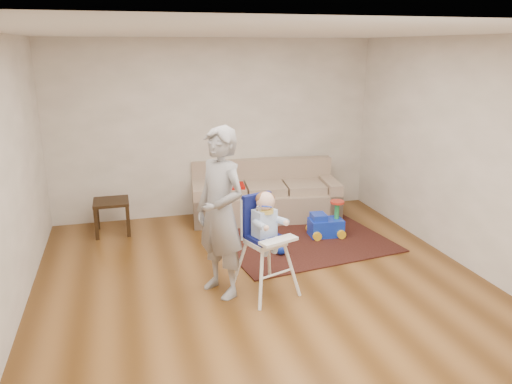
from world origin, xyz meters
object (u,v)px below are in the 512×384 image
object	(u,v)px
ride_on_toy	(326,218)
adult	(220,213)
side_table	(112,217)
toy_ball	(281,248)
high_chair	(265,245)
sofa	(265,191)

from	to	relation	value
ride_on_toy	adult	world-z (taller)	adult
side_table	toy_ball	distance (m)	2.50
high_chair	toy_ball	bearing A→B (deg)	42.09
sofa	side_table	world-z (taller)	sofa
side_table	toy_ball	bearing A→B (deg)	-34.29
sofa	high_chair	bearing A→B (deg)	-98.92
side_table	ride_on_toy	xyz separation A→B (m)	(2.88, -0.95, 0.03)
ride_on_toy	high_chair	size ratio (longest dim) A/B	0.44
toy_ball	adult	xyz separation A→B (m)	(-0.93, -0.77, 0.81)
sofa	side_table	distance (m)	2.30
toy_ball	adult	bearing A→B (deg)	-140.35
sofa	toy_ball	world-z (taller)	sofa
side_table	adult	xyz separation A→B (m)	(1.14, -2.18, 0.66)
high_chair	adult	distance (m)	0.59
toy_ball	side_table	bearing A→B (deg)	145.71
sofa	adult	bearing A→B (deg)	-109.61
side_table	adult	bearing A→B (deg)	-62.35
side_table	ride_on_toy	bearing A→B (deg)	-18.22
ride_on_toy	high_chair	xyz separation A→B (m)	(-1.29, -1.37, 0.28)
sofa	high_chair	size ratio (longest dim) A/B	2.02
ride_on_toy	high_chair	distance (m)	1.91
high_chair	ride_on_toy	bearing A→B (deg)	26.64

